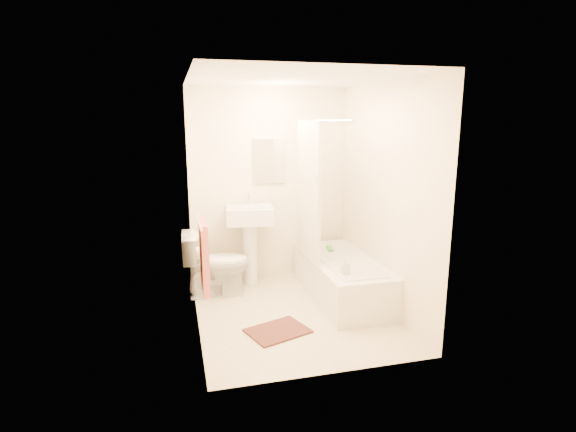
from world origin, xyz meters
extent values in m
plane|color=beige|center=(0.00, 0.00, 0.00)|extent=(2.40, 2.40, 0.00)
plane|color=white|center=(0.00, 0.00, 2.40)|extent=(2.40, 2.40, 0.00)
cube|color=beige|center=(0.00, 1.20, 1.20)|extent=(2.00, 0.02, 2.40)
cube|color=beige|center=(-1.00, 0.00, 1.20)|extent=(0.02, 2.40, 2.40)
cube|color=beige|center=(1.00, 0.00, 1.20)|extent=(0.02, 2.40, 2.40)
cube|color=white|center=(0.00, 1.18, 1.50)|extent=(0.40, 0.03, 0.55)
cylinder|color=silver|center=(0.30, 0.10, 2.00)|extent=(0.03, 1.70, 0.03)
cube|color=silver|center=(0.30, 0.50, 1.22)|extent=(0.04, 0.80, 1.55)
cylinder|color=silver|center=(-0.96, -0.25, 1.10)|extent=(0.02, 0.60, 0.02)
cube|color=#CC7266|center=(-0.93, -0.25, 0.78)|extent=(0.06, 0.45, 0.66)
cylinder|color=white|center=(-0.93, 0.12, 0.70)|extent=(0.11, 0.12, 0.12)
imported|color=silver|center=(-0.74, 0.71, 0.37)|extent=(0.78, 0.45, 0.75)
cube|color=#48241D|center=(-0.27, -0.39, 0.01)|extent=(0.67, 0.58, 0.02)
imported|color=silver|center=(0.49, -0.19, 0.54)|extent=(0.08, 0.09, 0.18)
cube|color=green|center=(0.63, 0.66, 0.47)|extent=(0.09, 0.21, 0.04)
camera|label=1|loc=(-1.17, -4.29, 2.03)|focal=28.00mm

